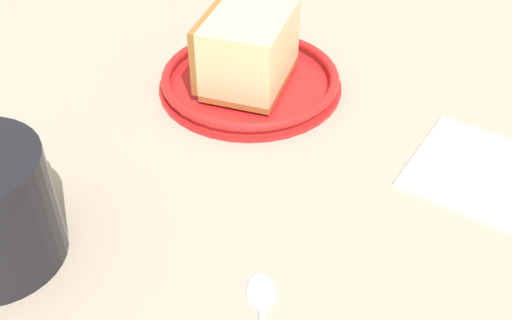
{
  "coord_description": "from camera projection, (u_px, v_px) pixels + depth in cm",
  "views": [
    {
      "loc": [
        40.95,
        13.58,
        32.77
      ],
      "look_at": [
        6.56,
        6.45,
        3.0
      ],
      "focal_mm": 43.48,
      "sensor_mm": 36.0,
      "label": 1
    }
  ],
  "objects": [
    {
      "name": "small_plate",
      "position": [
        250.0,
        80.0,
        0.58
      ],
      "size": [
        17.26,
        17.26,
        1.58
      ],
      "color": "red",
      "rests_on": "ground_plane"
    },
    {
      "name": "cake_slice",
      "position": [
        247.0,
        48.0,
        0.56
      ],
      "size": [
        10.36,
        8.32,
        6.73
      ],
      "color": "#9E662D",
      "rests_on": "small_plate"
    },
    {
      "name": "folded_napkin",
      "position": [
        481.0,
        169.0,
        0.49
      ],
      "size": [
        13.58,
        13.47,
        0.6
      ],
      "primitive_type": "cube",
      "rotation": [
        0.0,
        0.0,
        -0.38
      ],
      "color": "white",
      "rests_on": "ground_plane"
    },
    {
      "name": "teaspoon",
      "position": [
        262.0,
        313.0,
        0.39
      ],
      "size": [
        11.92,
        4.14,
        0.8
      ],
      "color": "silver",
      "rests_on": "ground_plane"
    },
    {
      "name": "ground_plane",
      "position": [
        199.0,
        138.0,
        0.55
      ],
      "size": [
        134.1,
        134.1,
        2.1
      ],
      "primitive_type": "cube",
      "color": "tan"
    }
  ]
}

